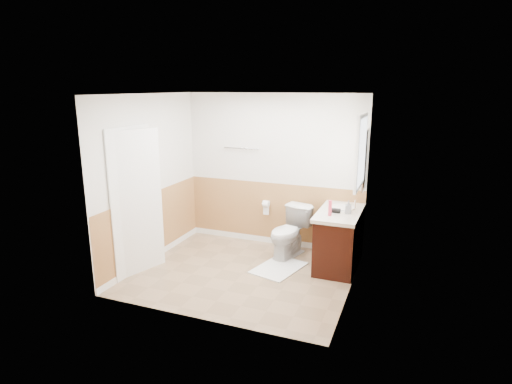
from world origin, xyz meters
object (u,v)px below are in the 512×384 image
at_px(bath_mat, 279,268).
at_px(lotion_bottle, 330,208).
at_px(soap_dispenser, 348,207).
at_px(toilet, 289,232).
at_px(vanity_cabinet, 339,240).

relative_size(bath_mat, lotion_bottle, 3.64).
height_order(lotion_bottle, soap_dispenser, lotion_bottle).
relative_size(bath_mat, soap_dispenser, 4.29).
height_order(toilet, soap_dispenser, soap_dispenser).
bearing_deg(lotion_bottle, bath_mat, -168.37).
distance_m(bath_mat, soap_dispenser, 1.35).
distance_m(toilet, bath_mat, 0.63).
relative_size(vanity_cabinet, lotion_bottle, 5.00).
distance_m(bath_mat, vanity_cabinet, 0.98).
bearing_deg(toilet, lotion_bottle, -12.72).
bearing_deg(toilet, bath_mat, -75.25).
bearing_deg(bath_mat, soap_dispenser, 20.71).
xyz_separation_m(toilet, lotion_bottle, (0.69, -0.36, 0.57)).
xyz_separation_m(toilet, bath_mat, (0.00, -0.50, -0.38)).
xyz_separation_m(toilet, vanity_cabinet, (0.79, -0.07, 0.01)).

